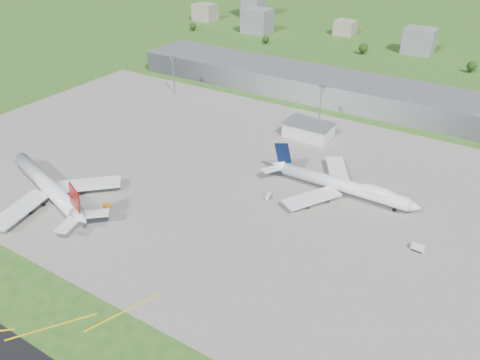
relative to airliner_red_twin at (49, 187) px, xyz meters
The scene contains 19 objects.
ground 182.79m from the airliner_red_twin, 70.09° to the left, with size 1400.00×1400.00×0.00m, color #2C5A1C.
apron 95.21m from the airliner_red_twin, 40.55° to the left, with size 360.00×190.00×0.08m, color gray.
terminal 196.88m from the airliner_red_twin, 71.58° to the left, with size 300.00×42.00×15.00m, color gray.
ops_building 141.59m from the airliner_red_twin, 59.34° to the left, with size 26.00×16.00×8.00m, color silver.
mast_west 142.41m from the airliner_red_twin, 105.44° to the left, with size 3.50×2.00×25.90m.
mast_center 155.14m from the airliner_red_twin, 62.17° to the left, with size 3.50×2.00×25.90m.
airliner_red_twin is the anchor object (origin of this frame).
airliner_blue_quad 133.63m from the airliner_red_twin, 32.91° to the left, with size 72.67×57.14×19.02m.
tug_yellow 29.16m from the airliner_red_twin, 15.44° to the left, with size 3.87×2.49×1.83m.
van_white_near 99.47m from the airliner_red_twin, 31.71° to the left, with size 2.71×4.69×2.29m.
van_white_far 159.98m from the airliner_red_twin, 18.33° to the left, with size 5.19×2.81×2.58m.
bldg_far_w 376.47m from the airliner_red_twin, 114.78° to the left, with size 24.00×20.00×18.00m, color gray.
bldg_w 331.11m from the airliner_red_twin, 103.59° to the left, with size 28.00×22.00×24.00m, color slate.
bldg_cw 361.80m from the airliner_red_twin, 89.65° to the left, with size 20.00×18.00×14.00m, color gray.
bldg_c 341.86m from the airliner_red_twin, 76.08° to the left, with size 26.00×20.00×22.00m, color slate.
tree_far_w 322.69m from the airliner_red_twin, 115.28° to the left, with size 7.20×7.20×8.80m.
tree_w 290.74m from the airliner_red_twin, 99.46° to the left, with size 6.75×6.75×8.25m.
tree_c 304.72m from the airliner_red_twin, 82.04° to the left, with size 8.10×8.10×9.90m.
tree_e 324.90m from the airliner_red_twin, 65.99° to the left, with size 7.65×7.65×9.35m.
Camera 1 is at (106.08, -128.67, 116.89)m, focal length 35.00 mm.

